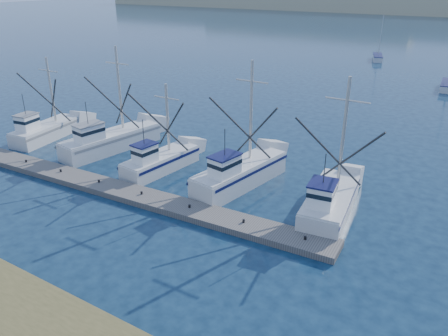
{
  "coord_description": "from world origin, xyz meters",
  "views": [
    {
      "loc": [
        11.8,
        -14.53,
        14.48
      ],
      "look_at": [
        -1.97,
        8.0,
        2.85
      ],
      "focal_mm": 35.0,
      "sensor_mm": 36.0,
      "label": 1
    }
  ],
  "objects": [
    {
      "name": "ground",
      "position": [
        0.0,
        0.0,
        0.0
      ],
      "size": [
        500.0,
        500.0,
        0.0
      ],
      "primitive_type": "plane",
      "color": "#0B1D32",
      "rests_on": "ground"
    },
    {
      "name": "floating_dock",
      "position": [
        -9.4,
        5.68,
        0.21
      ],
      "size": [
        32.14,
        3.66,
        0.43
      ],
      "primitive_type": "cube",
      "rotation": [
        0.0,
        0.0,
        0.05
      ],
      "color": "#66605B",
      "rests_on": "ground"
    },
    {
      "name": "trawler_fleet",
      "position": [
        -9.08,
        10.87,
        0.97
      ],
      "size": [
        31.7,
        9.65,
        9.12
      ],
      "color": "silver",
      "rests_on": "ground"
    },
    {
      "name": "sailboat_near",
      "position": [
        7.11,
        53.26,
        0.49
      ],
      "size": [
        2.23,
        6.2,
        8.1
      ],
      "rotation": [
        0.0,
        0.0,
        0.06
      ],
      "color": "silver",
      "rests_on": "ground"
    },
    {
      "name": "sailboat_far",
      "position": [
        -7.01,
        71.59,
        0.5
      ],
      "size": [
        3.11,
        6.19,
        8.1
      ],
      "rotation": [
        0.0,
        0.0,
        0.28
      ],
      "color": "silver",
      "rests_on": "ground"
    }
  ]
}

